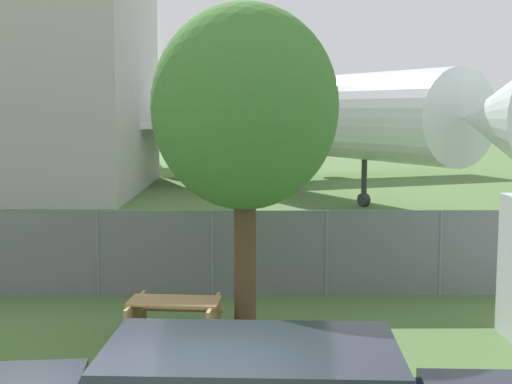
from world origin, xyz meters
The scene contains 4 objects.
perimeter_fence centered at (0.00, 9.88, 0.97)m, with size 56.07×0.07×1.93m.
airplane centered at (0.67, 34.16, 3.82)m, with size 30.32×36.86×11.24m.
picnic_bench_near_cabin centered at (-0.53, 6.76, 0.47)m, with size 1.76×1.56×0.76m.
tree_near_hangar centered at (0.74, 6.93, 4.17)m, with size 3.31×3.31×6.03m.
Camera 1 is at (0.79, -5.71, 4.15)m, focal length 50.00 mm.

